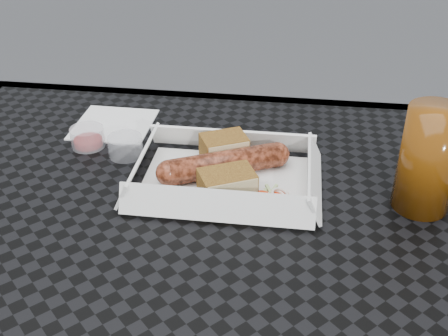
{
  "coord_description": "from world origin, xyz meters",
  "views": [
    {
      "loc": [
        0.16,
        -0.51,
        1.16
      ],
      "look_at": [
        0.07,
        0.1,
        0.78
      ],
      "focal_mm": 45.0,
      "sensor_mm": 36.0,
      "label": 1
    }
  ],
  "objects_px": {
    "food_tray": "(225,182)",
    "bratwurst": "(224,163)",
    "drink_glass": "(429,160)",
    "patio_table": "(156,277)"
  },
  "relations": [
    {
      "from": "drink_glass",
      "to": "patio_table",
      "type": "bearing_deg",
      "value": -163.63
    },
    {
      "from": "patio_table",
      "to": "food_tray",
      "type": "relative_size",
      "value": 3.64
    },
    {
      "from": "food_tray",
      "to": "bratwurst",
      "type": "relative_size",
      "value": 1.27
    },
    {
      "from": "patio_table",
      "to": "drink_glass",
      "type": "xyz_separation_m",
      "value": [
        0.32,
        0.1,
        0.14
      ]
    },
    {
      "from": "drink_glass",
      "to": "bratwurst",
      "type": "bearing_deg",
      "value": 172.62
    },
    {
      "from": "bratwurst",
      "to": "drink_glass",
      "type": "relative_size",
      "value": 1.28
    },
    {
      "from": "food_tray",
      "to": "drink_glass",
      "type": "xyz_separation_m",
      "value": [
        0.25,
        -0.02,
        0.07
      ]
    },
    {
      "from": "patio_table",
      "to": "bratwurst",
      "type": "distance_m",
      "value": 0.18
    },
    {
      "from": "bratwurst",
      "to": "drink_glass",
      "type": "height_order",
      "value": "drink_glass"
    },
    {
      "from": "patio_table",
      "to": "drink_glass",
      "type": "relative_size",
      "value": 5.87
    }
  ]
}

